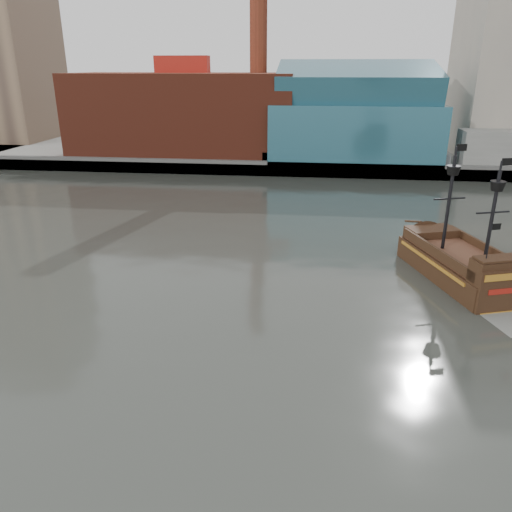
# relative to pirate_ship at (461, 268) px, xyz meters

# --- Properties ---
(ground) EXTENTS (400.00, 400.00, 0.00)m
(ground) POSITION_rel_pirate_ship_xyz_m (-16.92, -19.01, -1.16)
(ground) COLOR #242622
(ground) RESTS_ON ground
(promenade_far) EXTENTS (220.00, 60.00, 2.00)m
(promenade_far) POSITION_rel_pirate_ship_xyz_m (-16.92, 72.99, -0.16)
(promenade_far) COLOR slate
(promenade_far) RESTS_ON ground
(seawall) EXTENTS (220.00, 1.00, 2.60)m
(seawall) POSITION_rel_pirate_ship_xyz_m (-16.92, 43.49, 0.14)
(seawall) COLOR #4C4C49
(seawall) RESTS_ON ground
(skyline) EXTENTS (149.00, 45.00, 62.00)m
(skyline) POSITION_rel_pirate_ship_xyz_m (-11.72, 65.55, 23.39)
(skyline) COLOR #7B6149
(skyline) RESTS_ON promenade_far
(pirate_ship) EXTENTS (10.19, 17.85, 12.82)m
(pirate_ship) POSITION_rel_pirate_ship_xyz_m (0.00, 0.00, 0.00)
(pirate_ship) COLOR black
(pirate_ship) RESTS_ON ground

